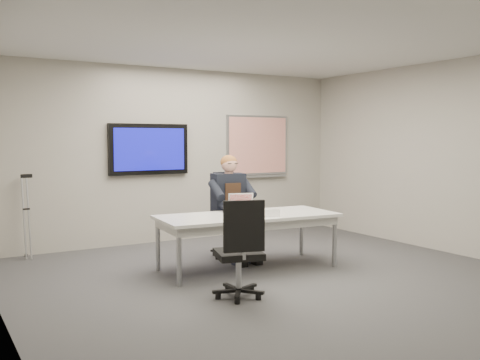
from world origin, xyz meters
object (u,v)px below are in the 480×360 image
conference_table (248,221)px  office_chair_far (227,235)px  office_chair_near (240,268)px  seated_person (235,218)px  laptop (244,207)px

conference_table → office_chair_far: size_ratio=2.43×
office_chair_near → seated_person: bearing=-102.5°
office_chair_far → laptop: size_ratio=2.42×
conference_table → laptop: laptop is taller
conference_table → seated_person: bearing=82.2°
office_chair_near → laptop: 1.61m
conference_table → laptop: bearing=73.9°
office_chair_near → laptop: (0.84, 1.31, 0.43)m
office_chair_far → seated_person: bearing=-74.1°
conference_table → seated_person: size_ratio=1.63×
conference_table → seated_person: (0.12, 0.52, -0.04)m
office_chair_near → office_chair_far: bearing=-99.4°
conference_table → office_chair_near: (-0.75, -1.05, -0.29)m
conference_table → seated_person: seated_person is taller
seated_person → conference_table: bearing=-97.1°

